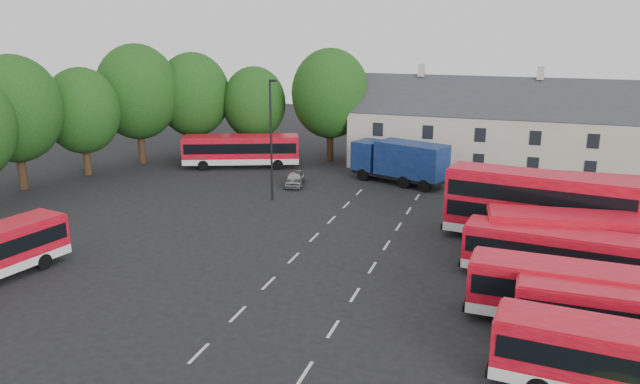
{
  "coord_description": "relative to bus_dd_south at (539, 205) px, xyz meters",
  "views": [
    {
      "loc": [
        12.76,
        -31.74,
        14.27
      ],
      "look_at": [
        -0.73,
        9.5,
        2.2
      ],
      "focal_mm": 35.0,
      "sensor_mm": 36.0,
      "label": 1
    }
  ],
  "objects": [
    {
      "name": "lamppost",
      "position": [
        -20.34,
        4.33,
        2.47
      ],
      "size": [
        0.68,
        0.37,
        9.75
      ],
      "rotation": [
        0.0,
        0.0,
        -0.23
      ],
      "color": "black",
      "rests_on": "ground"
    },
    {
      "name": "bus_row_e",
      "position": [
        2.99,
        -3.61,
        -0.7
      ],
      "size": [
        12.24,
        4.08,
        3.4
      ],
      "rotation": [
        0.0,
        0.0,
        0.11
      ],
      "color": "silver",
      "rests_on": "ground"
    },
    {
      "name": "bus_dd_south",
      "position": [
        0.0,
        0.0,
        0.0
      ],
      "size": [
        12.0,
        4.38,
        4.81
      ],
      "rotation": [
        0.0,
        0.0,
        -0.15
      ],
      "color": "silver",
      "rests_on": "ground"
    },
    {
      "name": "lane_markings",
      "position": [
        -11.73,
        -7.17,
        -2.73
      ],
      "size": [
        5.15,
        33.8,
        0.01
      ],
      "color": "beige",
      "rests_on": "ground"
    },
    {
      "name": "terrace_houses",
      "position": [
        -0.23,
        20.83,
        1.12
      ],
      "size": [
        35.7,
        7.13,
        10.06
      ],
      "color": "beige",
      "rests_on": "ground"
    },
    {
      "name": "bus_dd_north",
      "position": [
        2.17,
        2.7,
        -0.32
      ],
      "size": [
        10.43,
        2.69,
        4.25
      ],
      "rotation": [
        0.0,
        0.0,
        0.03
      ],
      "color": "silver",
      "rests_on": "ground"
    },
    {
      "name": "bus_row_b",
      "position": [
        4.12,
        -13.18,
        -0.96
      ],
      "size": [
        10.53,
        2.63,
        2.97
      ],
      "rotation": [
        0.0,
        0.0,
        -0.02
      ],
      "color": "silver",
      "rests_on": "ground"
    },
    {
      "name": "bus_north",
      "position": [
        -27.69,
        14.13,
        -0.81
      ],
      "size": [
        11.51,
        6.49,
        3.21
      ],
      "rotation": [
        0.0,
        0.0,
        0.37
      ],
      "color": "silver",
      "rests_on": "ground"
    },
    {
      "name": "silver_car",
      "position": [
        -20.22,
        9.23,
        -2.09
      ],
      "size": [
        2.35,
        4.05,
        1.29
      ],
      "primitive_type": "imported",
      "rotation": [
        0.0,
        0.0,
        0.23
      ],
      "color": "#9FA2A7",
      "rests_on": "ground"
    },
    {
      "name": "bus_row_d",
      "position": [
        1.29,
        -6.06,
        -0.92
      ],
      "size": [
        10.92,
        3.6,
        3.03
      ],
      "rotation": [
        0.0,
        0.0,
        -0.11
      ],
      "color": "silver",
      "rests_on": "ground"
    },
    {
      "name": "treeline",
      "position": [
        -34.97,
        10.19,
        3.94
      ],
      "size": [
        29.92,
        32.59,
        12.01
      ],
      "color": "black",
      "rests_on": "ground"
    },
    {
      "name": "ground",
      "position": [
        -14.23,
        -9.17,
        -2.74
      ],
      "size": [
        140.0,
        140.0,
        0.0
      ],
      "primitive_type": "plane",
      "color": "black",
      "rests_on": "ground"
    },
    {
      "name": "box_truck",
      "position": [
        -11.51,
        12.84,
        -0.6
      ],
      "size": [
        9.1,
        5.53,
        3.8
      ],
      "rotation": [
        0.0,
        0.0,
        -0.35
      ],
      "color": "black",
      "rests_on": "ground"
    },
    {
      "name": "bus_row_c",
      "position": [
        2.18,
        -11.49,
        -0.87
      ],
      "size": [
        11.1,
        3.08,
        3.11
      ],
      "rotation": [
        0.0,
        0.0,
        -0.05
      ],
      "color": "silver",
      "rests_on": "ground"
    }
  ]
}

